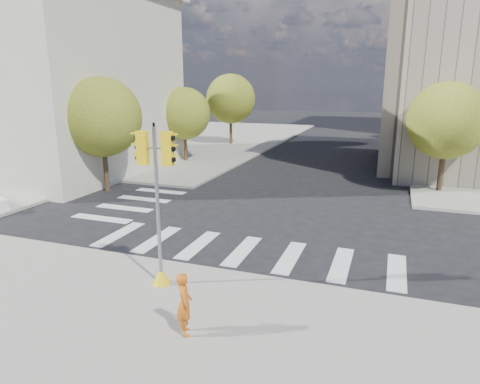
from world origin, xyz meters
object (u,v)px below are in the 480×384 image
at_px(lamp_near, 450,107).
at_px(photographer, 184,304).
at_px(traffic_signal, 158,219).
at_px(lamp_far, 433,99).

distance_m(lamp_near, photographer, 23.31).
height_order(traffic_signal, photographer, traffic_signal).
bearing_deg(traffic_signal, lamp_far, 69.28).
bearing_deg(photographer, lamp_near, -54.98).
bearing_deg(photographer, lamp_far, -47.76).
xyz_separation_m(lamp_far, photographer, (-7.55, -35.75, -3.64)).
bearing_deg(traffic_signal, photographer, -53.65).
xyz_separation_m(lamp_far, traffic_signal, (-9.43, -33.61, -2.36)).
relative_size(lamp_near, photographer, 5.14).
xyz_separation_m(lamp_near, photographer, (-7.55, -21.75, -3.64)).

